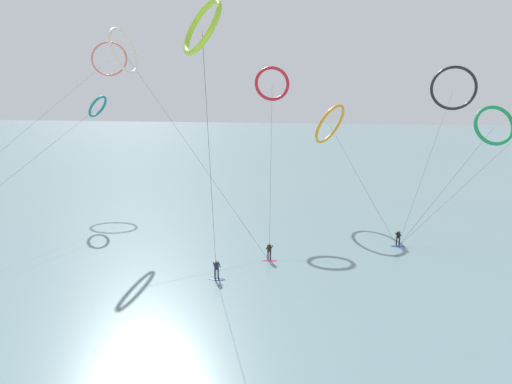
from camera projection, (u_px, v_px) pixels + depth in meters
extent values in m
cube|color=slate|center=(306.00, 152.00, 114.71)|extent=(400.00, 200.00, 0.08)
ellipsoid|color=#CC288E|center=(269.00, 260.00, 41.43)|extent=(1.40, 0.40, 0.06)
cylinder|color=black|center=(270.00, 256.00, 41.25)|extent=(0.12, 0.12, 0.80)
cylinder|color=black|center=(268.00, 255.00, 41.41)|extent=(0.12, 0.12, 0.80)
cube|color=black|center=(269.00, 248.00, 41.18)|extent=(0.38, 0.33, 0.62)
sphere|color=tan|center=(269.00, 244.00, 41.08)|extent=(0.22, 0.22, 0.22)
cylinder|color=black|center=(271.00, 248.00, 41.15)|extent=(0.31, 0.49, 0.39)
cylinder|color=black|center=(267.00, 247.00, 41.41)|extent=(0.31, 0.49, 0.39)
ellipsoid|color=navy|center=(217.00, 279.00, 37.27)|extent=(1.40, 0.40, 0.06)
cylinder|color=#191E38|center=(218.00, 274.00, 37.23)|extent=(0.12, 0.12, 0.80)
cylinder|color=#191E38|center=(215.00, 274.00, 37.12)|extent=(0.12, 0.12, 0.80)
cube|color=#191E38|center=(216.00, 266.00, 37.02)|extent=(0.38, 0.34, 0.62)
sphere|color=tan|center=(216.00, 261.00, 36.92)|extent=(0.22, 0.22, 0.22)
cylinder|color=#191E38|center=(219.00, 264.00, 37.21)|extent=(0.35, 0.47, 0.39)
cylinder|color=#191E38|center=(214.00, 265.00, 37.03)|extent=(0.35, 0.47, 0.39)
ellipsoid|color=#2647B7|center=(398.00, 246.00, 45.13)|extent=(1.40, 0.40, 0.06)
cylinder|color=black|center=(396.00, 242.00, 45.11)|extent=(0.12, 0.12, 0.80)
cylinder|color=black|center=(399.00, 242.00, 44.95)|extent=(0.12, 0.12, 0.80)
cube|color=black|center=(398.00, 235.00, 44.88)|extent=(0.38, 0.32, 0.62)
sphere|color=tan|center=(399.00, 231.00, 44.79)|extent=(0.22, 0.22, 0.22)
cylinder|color=black|center=(396.00, 234.00, 45.11)|extent=(0.31, 0.49, 0.39)
cylinder|color=black|center=(400.00, 235.00, 44.86)|extent=(0.31, 0.49, 0.39)
torus|color=#199351|center=(494.00, 125.00, 43.49)|extent=(4.34, 2.67, 3.86)
cylinder|color=#3F3F3F|center=(445.00, 188.00, 44.34)|extent=(8.57, 2.32, 11.83)
torus|color=teal|center=(98.00, 106.00, 57.87)|extent=(2.27, 3.39, 2.90)
torus|color=red|center=(272.00, 84.00, 54.41)|extent=(4.47, 2.49, 4.19)
cylinder|color=#3F3F3F|center=(271.00, 161.00, 47.95)|extent=(1.81, 16.85, 15.89)
cylinder|color=#3F3F3F|center=(483.00, 169.00, 47.44)|extent=(17.92, 10.78, 14.55)
torus|color=#EA7260|center=(109.00, 59.00, 68.11)|extent=(5.59, 3.00, 5.19)
cylinder|color=#3F3F3F|center=(9.00, 144.00, 46.37)|extent=(0.94, 49.54, 19.81)
torus|color=#8CC62D|center=(202.00, 27.00, 23.47)|extent=(3.45, 3.68, 3.03)
cylinder|color=#3F3F3F|center=(211.00, 184.00, 30.40)|extent=(1.94, 9.84, 18.36)
torus|color=black|center=(454.00, 88.00, 56.13)|extent=(5.64, 2.17, 5.48)
cylinder|color=#3F3F3F|center=(429.00, 160.00, 50.66)|extent=(8.12, 16.17, 15.40)
torus|color=orange|center=(330.00, 124.00, 55.71)|extent=(5.06, 6.12, 5.01)
cylinder|color=#3F3F3F|center=(360.00, 180.00, 50.45)|extent=(6.99, 12.49, 11.07)
torus|color=silver|center=(124.00, 51.00, 52.09)|extent=(2.45, 5.57, 5.26)
cylinder|color=#3F3F3F|center=(188.00, 145.00, 46.79)|extent=(18.60, 12.78, 19.58)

